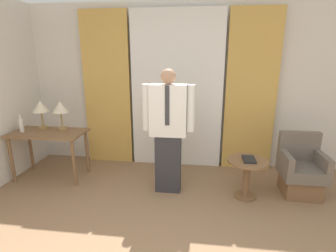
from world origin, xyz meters
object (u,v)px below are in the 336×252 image
table_lamp_left (41,108)px  book (249,159)px  bottle_near_edge (21,125)px  side_table (247,172)px  desk (49,139)px  armchair (301,171)px  table_lamp_right (60,108)px  person (168,128)px

table_lamp_left → book: bearing=-7.2°
table_lamp_left → book: table_lamp_left is taller
bottle_near_edge → side_table: 3.38m
desk → book: size_ratio=4.66×
table_lamp_left → side_table: table_lamp_left is taller
armchair → book: size_ratio=3.55×
desk → bottle_near_edge: bearing=-174.1°
table_lamp_right → book: bearing=-8.0°
armchair → desk: bearing=179.5°
desk → armchair: (3.70, -0.03, -0.30)m
person → armchair: (1.83, 0.15, -0.60)m
armchair → book: armchair is taller
person → book: 1.14m
table_lamp_right → person: 1.75m
table_lamp_right → table_lamp_left: bearing=180.0°
person → side_table: person is taller
side_table → book: 0.19m
bottle_near_edge → side_table: size_ratio=0.49×
person → table_lamp_right: bearing=169.0°
bottle_near_edge → book: bottle_near_edge is taller
bottle_near_edge → desk: bearing=5.9°
desk → side_table: 2.97m
table_lamp_left → side_table: 3.21m
table_lamp_right → bottle_near_edge: bearing=-161.0°
desk → side_table: bearing=-4.6°
desk → armchair: size_ratio=1.31×
desk → table_lamp_right: (0.16, 0.15, 0.46)m
table_lamp_left → side_table: size_ratio=0.84×
desk → person: bearing=-5.6°
side_table → table_lamp_left: bearing=172.9°
table_lamp_right → person: (1.71, -0.33, -0.16)m
book → side_table: bearing=149.6°
desk → side_table: (2.95, -0.24, -0.26)m
table_lamp_left → book: 3.19m
table_lamp_right → side_table: bearing=-7.9°
bottle_near_edge → armchair: (4.09, 0.01, -0.53)m
desk → armchair: 3.72m
desk → bottle_near_edge: size_ratio=4.20×
desk → armchair: armchair is taller
side_table → desk: bearing=175.4°
desk → table_lamp_left: 0.51m
table_lamp_left → table_lamp_right: same height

